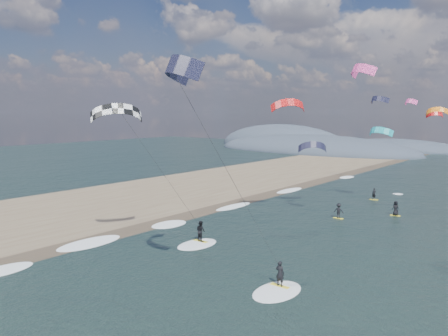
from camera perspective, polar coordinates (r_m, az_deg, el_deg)
The scene contains 9 objects.
ground at distance 28.94m, azimuth -14.29°, elevation -16.48°, with size 260.00×260.00×0.00m, color black.
sand_strip at distance 53.45m, azimuth -20.97°, elevation -5.66°, with size 26.00×240.00×0.00m, color brown.
wet_sand_strip at distance 43.68m, azimuth -13.06°, elevation -8.22°, with size 3.00×240.00×0.00m, color #382D23.
coastal_hills at distance 140.53m, azimuth 11.09°, elevation 2.47°, with size 80.00×41.00×15.00m.
kitesurfer_near_a at distance 26.13m, azimuth -4.11°, elevation 7.28°, with size 7.83×9.30×15.31m.
kitesurfer_near_b at distance 36.95m, azimuth -10.46°, elevation 2.39°, with size 6.93×9.51×12.96m.
far_kitesurfers at distance 52.32m, azimuth 17.80°, elevation -4.87°, with size 6.30×13.13×1.69m.
bg_kite_field at distance 71.32m, azimuth 22.13°, elevation 6.71°, with size 12.42×72.33×9.18m.
shoreline_surf at distance 45.75m, azimuth -7.38°, elevation -7.38°, with size 2.40×79.40×0.11m.
Camera 1 is at (21.56, -15.44, 11.57)m, focal length 35.00 mm.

